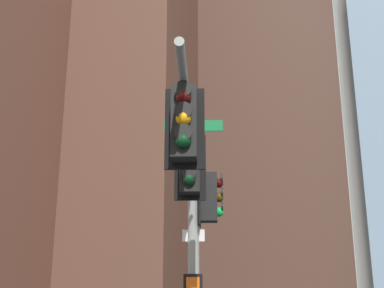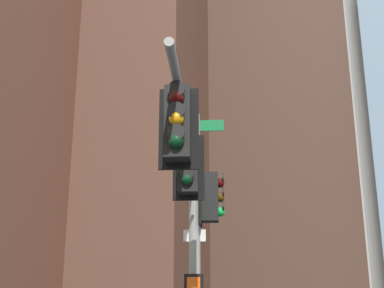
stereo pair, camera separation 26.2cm
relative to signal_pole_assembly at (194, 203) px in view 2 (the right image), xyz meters
The scene contains 3 objects.
signal_pole_assembly is the anchor object (origin of this frame).
building_brick_nearside 44.01m from the signal_pole_assembly, 58.39° to the right, with size 24.29×14.29×43.02m, color brown.
building_brick_farside 50.36m from the signal_pole_assembly, 81.66° to the right, with size 22.14×19.09×39.46m, color #4C3328.
Camera 2 is at (-2.80, 10.93, 2.14)m, focal length 50.85 mm.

